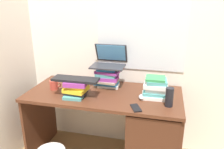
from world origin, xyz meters
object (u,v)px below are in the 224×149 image
(book_stack_side, at_px, (156,88))
(desk, at_px, (141,130))
(book_stack_tall, at_px, (107,77))
(cell_phone, at_px, (136,108))
(laptop, at_px, (109,61))
(water_bottle, at_px, (169,97))
(keyboard, at_px, (76,79))
(book_stack_keyboard_riser, at_px, (76,88))
(computer_mouse, at_px, (142,97))
(mug, at_px, (54,85))

(book_stack_side, bearing_deg, desk, -159.67)
(book_stack_tall, height_order, cell_phone, book_stack_tall)
(laptop, xyz_separation_m, water_bottle, (0.61, -0.35, -0.18))
(book_stack_side, bearing_deg, keyboard, -167.47)
(laptop, distance_m, keyboard, 0.43)
(book_stack_keyboard_riser, relative_size, computer_mouse, 2.14)
(book_stack_side, bearing_deg, cell_phone, -118.05)
(keyboard, bearing_deg, mug, 157.54)
(book_stack_side, bearing_deg, book_stack_keyboard_riser, -167.59)
(book_stack_side, xyz_separation_m, laptop, (-0.49, 0.20, 0.17))
(laptop, bearing_deg, cell_phone, -53.17)
(computer_mouse, bearing_deg, cell_phone, -97.90)
(mug, bearing_deg, keyboard, -21.87)
(book_stack_side, xyz_separation_m, computer_mouse, (-0.11, -0.06, -0.07))
(book_stack_tall, relative_size, laptop, 0.77)
(keyboard, bearing_deg, book_stack_tall, 52.27)
(water_bottle, bearing_deg, keyboard, 179.94)
(book_stack_side, xyz_separation_m, water_bottle, (0.12, -0.16, -0.01))
(mug, bearing_deg, desk, 0.29)
(book_stack_side, distance_m, computer_mouse, 0.15)
(desk, xyz_separation_m, computer_mouse, (-0.01, -0.02, 0.36))
(water_bottle, bearing_deg, cell_phone, -157.53)
(desk, distance_m, water_bottle, 0.50)
(keyboard, xyz_separation_m, water_bottle, (0.83, -0.00, -0.09))
(book_stack_side, height_order, laptop, laptop)
(cell_phone, bearing_deg, computer_mouse, 57.63)
(water_bottle, xyz_separation_m, cell_phone, (-0.26, -0.11, -0.08))
(computer_mouse, bearing_deg, book_stack_tall, 152.45)
(cell_phone, bearing_deg, keyboard, 144.59)
(desk, relative_size, water_bottle, 8.90)
(computer_mouse, xyz_separation_m, mug, (-0.88, 0.02, 0.03))
(book_stack_side, relative_size, laptop, 0.75)
(laptop, height_order, cell_phone, laptop)
(computer_mouse, xyz_separation_m, water_bottle, (0.23, -0.10, 0.06))
(water_bottle, bearing_deg, laptop, 149.81)
(cell_phone, bearing_deg, book_stack_keyboard_riser, 144.51)
(desk, relative_size, book_stack_tall, 5.77)
(laptop, relative_size, water_bottle, 2.00)
(laptop, bearing_deg, keyboard, -121.82)
(mug, bearing_deg, laptop, 25.72)
(book_stack_tall, bearing_deg, water_bottle, -25.54)
(keyboard, relative_size, cell_phone, 3.09)
(laptop, relative_size, mug, 2.80)
(laptop, height_order, computer_mouse, laptop)
(desk, relative_size, computer_mouse, 14.11)
(keyboard, bearing_deg, book_stack_side, 11.94)
(keyboard, distance_m, water_bottle, 0.83)
(desk, bearing_deg, book_stack_side, 20.33)
(computer_mouse, distance_m, mug, 0.88)
(desk, xyz_separation_m, keyboard, (-0.60, -0.12, 0.51))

